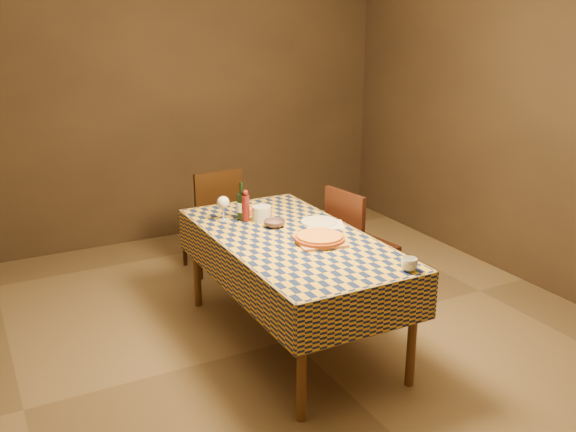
{
  "coord_description": "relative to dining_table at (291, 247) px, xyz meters",
  "views": [
    {
      "loc": [
        -1.89,
        -3.52,
        2.22
      ],
      "look_at": [
        0.0,
        0.05,
        0.9
      ],
      "focal_mm": 40.0,
      "sensor_mm": 36.0,
      "label": 1
    }
  ],
  "objects": [
    {
      "name": "chair_far",
      "position": [
        -0.01,
        1.41,
        -0.17
      ],
      "size": [
        0.44,
        0.44,
        0.93
      ],
      "color": "black",
      "rests_on": "ground"
    },
    {
      "name": "tumbler",
      "position": [
        0.33,
        -0.83,
        0.11
      ],
      "size": [
        0.11,
        0.11,
        0.08
      ],
      "primitive_type": "imported",
      "rotation": [
        0.0,
        0.0,
        0.18
      ],
      "color": "white",
      "rests_on": "dining_table"
    },
    {
      "name": "cutting_board",
      "position": [
        0.11,
        -0.18,
        0.09
      ],
      "size": [
        0.35,
        0.35,
        0.02
      ],
      "primitive_type": "cube",
      "rotation": [
        0.0,
        0.0,
        -0.21
      ],
      "color": "#B57B55",
      "rests_on": "dining_table"
    },
    {
      "name": "pizza",
      "position": [
        0.11,
        -0.18,
        0.11
      ],
      "size": [
        0.36,
        0.36,
        0.03
      ],
      "color": "#953D18",
      "rests_on": "cutting_board"
    },
    {
      "name": "bowl",
      "position": [
        -0.01,
        0.23,
        0.1
      ],
      "size": [
        0.17,
        0.17,
        0.05
      ],
      "primitive_type": "imported",
      "rotation": [
        0.0,
        0.0,
        0.15
      ],
      "color": "#5E424F",
      "rests_on": "dining_table"
    },
    {
      "name": "wine_glass",
      "position": [
        -0.27,
        0.53,
        0.2
      ],
      "size": [
        0.1,
        0.1,
        0.18
      ],
      "color": "silver",
      "rests_on": "dining_table"
    },
    {
      "name": "pepper_mill",
      "position": [
        -0.13,
        0.44,
        0.18
      ],
      "size": [
        0.06,
        0.06,
        0.23
      ],
      "color": "#4E1212",
      "rests_on": "dining_table"
    },
    {
      "name": "flour_bag",
      "position": [
        0.14,
        -0.24,
        0.1
      ],
      "size": [
        0.16,
        0.12,
        0.05
      ],
      "primitive_type": "ellipsoid",
      "rotation": [
        0.0,
        0.0,
        0.0
      ],
      "color": "#98A1C3",
      "rests_on": "dining_table"
    },
    {
      "name": "takeout_container",
      "position": [
        0.03,
        0.57,
        0.1
      ],
      "size": [
        0.21,
        0.17,
        0.04
      ],
      "primitive_type": "cube",
      "rotation": [
        0.0,
        0.0,
        -0.34
      ],
      "color": "#C9651A",
      "rests_on": "dining_table"
    },
    {
      "name": "wine_bottle",
      "position": [
        -0.15,
        0.48,
        0.18
      ],
      "size": [
        0.09,
        0.09,
        0.28
      ],
      "color": "black",
      "rests_on": "dining_table"
    },
    {
      "name": "flour_patch",
      "position": [
        0.32,
        0.11,
        0.08
      ],
      "size": [
        0.31,
        0.28,
        0.0
      ],
      "primitive_type": "cube",
      "rotation": [
        0.0,
        0.0,
        -0.42
      ],
      "color": "white",
      "rests_on": "dining_table"
    },
    {
      "name": "white_plate",
      "position": [
        0.31,
        0.16,
        0.08
      ],
      "size": [
        0.29,
        0.29,
        0.01
      ],
      "primitive_type": "cylinder",
      "rotation": [
        0.0,
        0.0,
        -0.16
      ],
      "color": "white",
      "rests_on": "dining_table"
    },
    {
      "name": "room",
      "position": [
        0.0,
        0.0,
        0.66
      ],
      "size": [
        5.0,
        5.1,
        2.7
      ],
      "color": "brown",
      "rests_on": "ground"
    },
    {
      "name": "deli_tub",
      "position": [
        -0.04,
        0.38,
        0.13
      ],
      "size": [
        0.14,
        0.14,
        0.11
      ],
      "primitive_type": "cylinder",
      "rotation": [
        0.0,
        0.0,
        -0.07
      ],
      "color": "silver",
      "rests_on": "dining_table"
    },
    {
      "name": "dining_table",
      "position": [
        0.0,
        0.0,
        0.0
      ],
      "size": [
        0.94,
        1.84,
        0.77
      ],
      "color": "brown",
      "rests_on": "ground"
    },
    {
      "name": "chair_right",
      "position": [
        0.71,
        0.3,
        -0.17
      ],
      "size": [
        0.48,
        0.48,
        0.93
      ],
      "color": "black",
      "rests_on": "ground"
    }
  ]
}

